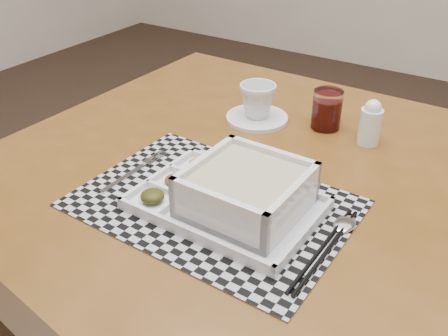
{
  "coord_description": "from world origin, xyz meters",
  "views": [
    {
      "loc": [
        0.94,
        -1.3,
        1.36
      ],
      "look_at": [
        0.51,
        -0.63,
        0.88
      ],
      "focal_mm": 40.0,
      "sensor_mm": 36.0,
      "label": 1
    }
  ],
  "objects_px": {
    "dining_table": "(252,212)",
    "serving_tray": "(239,195)",
    "juice_glass": "(327,111)",
    "creamer_bottle": "(370,123)",
    "cup": "(258,101)"
  },
  "relations": [
    {
      "from": "cup",
      "to": "juice_glass",
      "type": "relative_size",
      "value": 0.95
    },
    {
      "from": "serving_tray",
      "to": "creamer_bottle",
      "type": "height_order",
      "value": "creamer_bottle"
    },
    {
      "from": "dining_table",
      "to": "cup",
      "type": "relative_size",
      "value": 12.9
    },
    {
      "from": "dining_table",
      "to": "cup",
      "type": "xyz_separation_m",
      "value": [
        -0.12,
        0.23,
        0.14
      ]
    },
    {
      "from": "dining_table",
      "to": "creamer_bottle",
      "type": "relative_size",
      "value": 10.89
    },
    {
      "from": "dining_table",
      "to": "creamer_bottle",
      "type": "xyz_separation_m",
      "value": [
        0.14,
        0.26,
        0.14
      ]
    },
    {
      "from": "juice_glass",
      "to": "creamer_bottle",
      "type": "height_order",
      "value": "creamer_bottle"
    },
    {
      "from": "cup",
      "to": "juice_glass",
      "type": "bearing_deg",
      "value": 20.16
    },
    {
      "from": "dining_table",
      "to": "juice_glass",
      "type": "height_order",
      "value": "juice_glass"
    },
    {
      "from": "dining_table",
      "to": "juice_glass",
      "type": "distance_m",
      "value": 0.31
    },
    {
      "from": "cup",
      "to": "creamer_bottle",
      "type": "relative_size",
      "value": 0.84
    },
    {
      "from": "dining_table",
      "to": "serving_tray",
      "type": "bearing_deg",
      "value": -71.85
    },
    {
      "from": "serving_tray",
      "to": "creamer_bottle",
      "type": "relative_size",
      "value": 3.12
    },
    {
      "from": "serving_tray",
      "to": "cup",
      "type": "bearing_deg",
      "value": 114.79
    },
    {
      "from": "juice_glass",
      "to": "serving_tray",
      "type": "bearing_deg",
      "value": -89.42
    }
  ]
}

